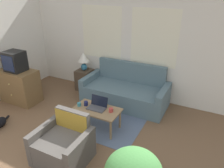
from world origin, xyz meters
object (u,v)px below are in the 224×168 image
at_px(couch, 126,92).
at_px(cup_navy, 79,104).
at_px(table_lamp, 84,59).
at_px(laptop, 98,106).
at_px(cup_yellow, 111,110).
at_px(cup_white, 86,103).
at_px(armchair, 64,145).
at_px(coffee_table, 97,111).
at_px(television, 15,61).

distance_m(couch, cup_navy, 1.38).
bearing_deg(table_lamp, laptop, -48.34).
bearing_deg(cup_navy, laptop, 16.25).
xyz_separation_m(laptop, cup_yellow, (0.30, -0.01, -0.01)).
relative_size(couch, cup_white, 22.91).
bearing_deg(armchair, cup_yellow, 71.39).
relative_size(cup_navy, cup_yellow, 0.89).
xyz_separation_m(laptop, cup_white, (-0.26, -0.02, -0.01)).
bearing_deg(armchair, table_lamp, 115.98).
relative_size(coffee_table, cup_white, 10.44).
bearing_deg(cup_yellow, armchair, -108.61).
bearing_deg(laptop, television, 178.07).
height_order(couch, laptop, couch).
height_order(table_lamp, cup_navy, table_lamp).
distance_m(coffee_table, cup_white, 0.28).
height_order(coffee_table, cup_yellow, cup_yellow).
bearing_deg(cup_navy, table_lamp, 119.80).
bearing_deg(armchair, cup_white, 102.20).
xyz_separation_m(armchair, television, (-2.21, 1.10, 0.78)).
height_order(cup_navy, cup_white, cup_white).
relative_size(couch, laptop, 5.65).
xyz_separation_m(table_lamp, cup_navy, (0.83, -1.45, -0.40)).
bearing_deg(cup_yellow, coffee_table, -172.76).
distance_m(coffee_table, cup_navy, 0.39).
bearing_deg(cup_white, coffee_table, -5.17).
bearing_deg(armchair, laptop, 87.80).
bearing_deg(television, coffee_table, -3.08).
relative_size(table_lamp, cup_navy, 6.37).
relative_size(television, laptop, 1.30).
distance_m(table_lamp, cup_navy, 1.72).
xyz_separation_m(television, cup_yellow, (2.55, -0.08, -0.56)).
relative_size(table_lamp, laptop, 1.37).
relative_size(television, cup_navy, 6.08).
bearing_deg(television, cup_yellow, -1.89).
bearing_deg(couch, cup_yellow, -80.04).
bearing_deg(couch, coffee_table, -93.96).
relative_size(armchair, cup_navy, 10.92).
height_order(armchair, cup_navy, armchair).
distance_m(coffee_table, laptop, 0.12).
xyz_separation_m(cup_navy, cup_white, (0.11, 0.08, 0.01)).
bearing_deg(television, table_lamp, 50.18).
distance_m(couch, table_lamp, 1.43).
xyz_separation_m(laptop, cup_navy, (-0.36, -0.11, -0.01)).
xyz_separation_m(armchair, cup_white, (-0.22, 1.00, 0.22)).
bearing_deg(coffee_table, cup_navy, -170.83).
relative_size(coffee_table, cup_yellow, 10.69).
bearing_deg(table_lamp, cup_white, -55.51).
height_order(coffee_table, cup_navy, cup_navy).
bearing_deg(cup_navy, armchair, -70.56).
distance_m(couch, cup_yellow, 1.23).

